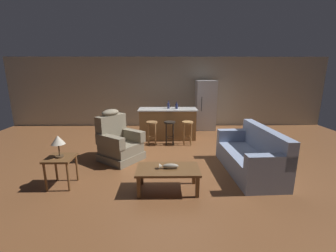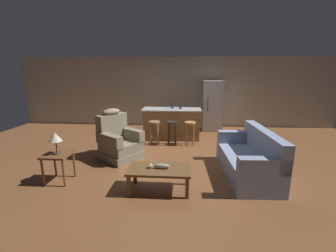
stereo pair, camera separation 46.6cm
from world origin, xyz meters
TOP-DOWN VIEW (x-y plane):
  - ground_plane at (0.00, 0.00)m, footprint 12.00×12.00m
  - back_wall at (0.00, 3.12)m, footprint 12.00×0.05m
  - coffee_table at (-0.04, -1.88)m, footprint 1.10×0.60m
  - fish_figurine at (-0.02, -1.89)m, footprint 0.34×0.10m
  - couch at (1.73, -1.13)m, footprint 0.93×1.94m
  - recliner_near_lamp at (-1.20, -0.39)m, footprint 1.17×1.17m
  - end_table at (-1.99, -1.68)m, footprint 0.48×0.48m
  - table_lamp at (-1.98, -1.69)m, footprint 0.24×0.24m
  - kitchen_island at (0.00, 1.35)m, footprint 1.80×0.70m
  - bar_stool_left at (-0.46, 0.72)m, footprint 0.32×0.32m
  - bar_stool_middle at (0.05, 0.72)m, footprint 0.32×0.32m
  - bar_stool_right at (0.56, 0.72)m, footprint 0.32×0.32m
  - refrigerator at (1.38, 2.55)m, footprint 0.70×0.69m
  - bottle_tall_green at (0.27, 1.32)m, footprint 0.08×0.08m
  - bottle_short_amber at (0.02, 1.37)m, footprint 0.08×0.08m

SIDE VIEW (x-z plane):
  - ground_plane at x=0.00m, z-range 0.00..0.00m
  - couch at x=1.73m, z-range -0.13..0.81m
  - coffee_table at x=-0.04m, z-range 0.15..0.57m
  - recliner_near_lamp at x=-1.20m, z-range -0.18..1.02m
  - end_table at x=-1.99m, z-range 0.18..0.74m
  - fish_figurine at x=-0.02m, z-range 0.41..0.51m
  - bar_stool_left at x=-0.46m, z-range 0.13..0.81m
  - bar_stool_middle at x=0.05m, z-range 0.13..0.81m
  - bar_stool_right at x=0.56m, z-range 0.13..0.81m
  - kitchen_island at x=0.00m, z-range 0.00..0.95m
  - table_lamp at x=-1.98m, z-range 0.66..1.07m
  - refrigerator at x=1.38m, z-range 0.00..1.76m
  - bottle_tall_green at x=0.27m, z-range 0.92..1.14m
  - bottle_short_amber at x=0.02m, z-range 0.92..1.17m
  - back_wall at x=0.00m, z-range 0.00..2.60m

